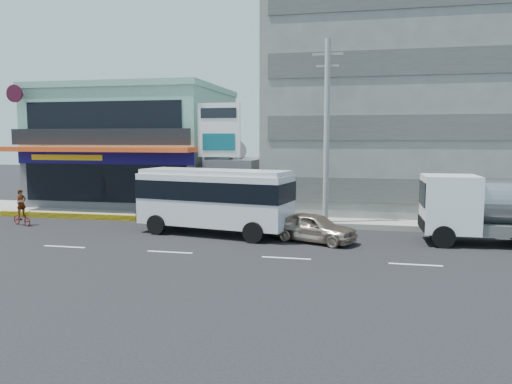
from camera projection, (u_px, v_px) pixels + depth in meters
ground at (170, 252)px, 21.17m from camera, size 120.00×120.00×0.00m
sidewalk at (311, 218)px, 29.33m from camera, size 70.00×5.00×0.30m
shop_building at (138, 150)px, 35.97m from camera, size 12.40×11.70×8.00m
concrete_building at (397, 105)px, 32.89m from camera, size 16.00×12.00×14.00m
gap_structure at (239, 185)px, 32.64m from camera, size 3.00×6.00×3.50m
satellite_dish at (235, 158)px, 31.47m from camera, size 1.50×1.50×0.15m
billboard at (219, 136)px, 29.68m from camera, size 2.60×0.18×6.90m
utility_pole_near at (327, 132)px, 26.54m from camera, size 1.60×0.30×10.00m
minibus at (214, 196)px, 24.95m from camera, size 8.10×3.89×3.25m
sedan at (313, 227)px, 23.19m from camera, size 4.38×2.98×1.38m
tanker_truck at (507, 208)px, 22.36m from camera, size 8.00×2.69×3.14m
motorcycle_rider at (22, 214)px, 27.62m from camera, size 1.64×1.07×1.99m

